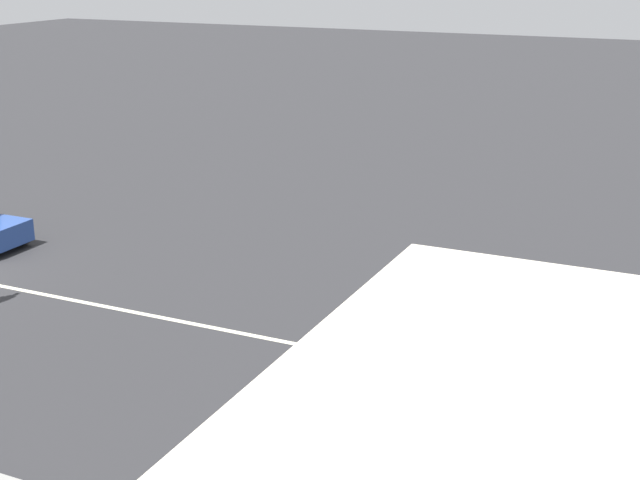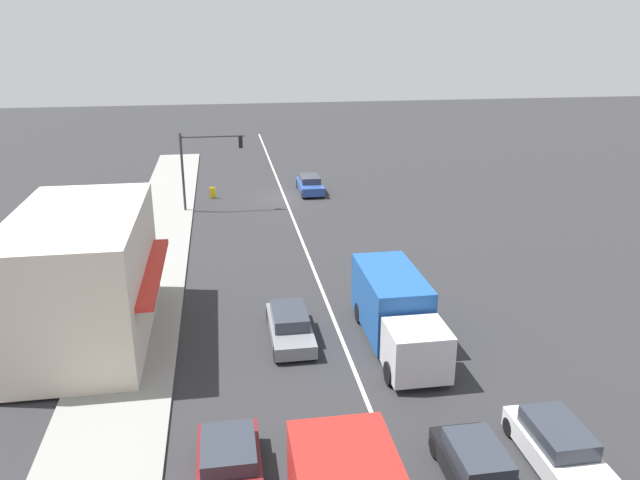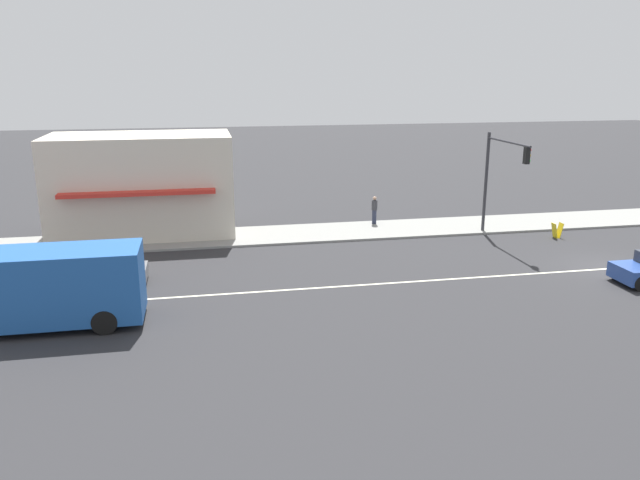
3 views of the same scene
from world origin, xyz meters
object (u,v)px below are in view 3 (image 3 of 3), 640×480
Objects in this scene: pedestrian at (374,209)px; suv_grey at (95,272)px; warning_aframe_sign at (557,230)px; delivery_truck at (43,289)px; traffic_signal_main at (499,169)px.

suv_grey is (-8.07, 14.81, -0.38)m from pedestrian.
pedestrian is 10.34m from warning_aframe_sign.
delivery_truck is at bearing 128.17° from pedestrian.
suv_grey is at bearing 100.83° from traffic_signal_main.
pedestrian is at bearing -61.41° from suv_grey.
delivery_truck is 4.60m from suv_grey.
traffic_signal_main is 21.15m from suv_grey.
traffic_signal_main is 3.37× the size of pedestrian.
traffic_signal_main reaches higher than delivery_truck.
traffic_signal_main is 4.95m from warning_aframe_sign.
traffic_signal_main is at bearing -79.17° from suv_grey.
suv_grey is at bearing -13.49° from delivery_truck.
delivery_truck is at bearing 111.10° from traffic_signal_main.
pedestrian is at bearing 54.04° from traffic_signal_main.
traffic_signal_main is 23.26m from delivery_truck.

